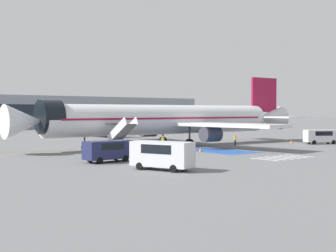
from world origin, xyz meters
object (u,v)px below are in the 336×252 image
object	(u,v)px
boarding_stairs_forward	(122,144)
ground_crew_0	(163,142)
service_van_0	(108,149)
service_van_2	(162,153)
traffic_cone_0	(291,142)
fuel_tanker	(106,128)
service_van_1	(321,136)
terminal_building	(11,112)
ground_crew_1	(235,139)
traffic_cone_1	(200,150)
airliner	(169,120)

from	to	relation	value
boarding_stairs_forward	ground_crew_0	xyz separation A→B (m)	(6.62, 0.48, -0.07)
service_van_0	service_van_2	world-z (taller)	service_van_2
traffic_cone_0	boarding_stairs_forward	bearing A→B (deg)	173.00
fuel_tanker	ground_crew_0	bearing A→B (deg)	-116.47
ground_crew_0	service_van_2	bearing A→B (deg)	30.91
service_van_1	ground_crew_0	size ratio (longest dim) A/B	3.11
boarding_stairs_forward	traffic_cone_0	xyz separation A→B (m)	(28.64, -3.52, -0.79)
service_van_0	boarding_stairs_forward	bearing A→B (deg)	137.86
service_van_1	service_van_2	bearing A→B (deg)	-46.42
terminal_building	ground_crew_0	bearing A→B (deg)	-97.78
service_van_1	ground_crew_1	bearing A→B (deg)	-87.02
ground_crew_1	service_van_2	bearing A→B (deg)	13.73
service_van_2	terminal_building	xyz separation A→B (m)	(24.46, 96.64, 3.17)
service_van_0	ground_crew_1	bearing A→B (deg)	104.11
boarding_stairs_forward	ground_crew_1	distance (m)	18.51
boarding_stairs_forward	service_van_1	distance (m)	31.32
service_van_0	ground_crew_1	xyz separation A→B (m)	(25.54, 6.77, -0.33)
boarding_stairs_forward	traffic_cone_0	size ratio (longest dim) A/B	11.64
traffic_cone_1	terminal_building	bearing A→B (deg)	83.52
service_van_1	terminal_building	bearing A→B (deg)	-141.14
airliner	boarding_stairs_forward	xyz separation A→B (m)	(-10.63, -3.99, -2.69)
service_van_2	terminal_building	size ratio (longest dim) A/B	0.04
fuel_tanker	ground_crew_1	distance (m)	29.92
traffic_cone_1	service_van_0	bearing A→B (deg)	-169.63
boarding_stairs_forward	ground_crew_1	size ratio (longest dim) A/B	3.36
ground_crew_1	terminal_building	xyz separation A→B (m)	(-0.91, 81.77, 3.68)
airliner	ground_crew_0	world-z (taller)	airliner
ground_crew_1	fuel_tanker	bearing A→B (deg)	-101.08
service_van_0	service_van_1	distance (m)	37.49
boarding_stairs_forward	ground_crew_0	bearing A→B (deg)	7.40
service_van_2	ground_crew_1	size ratio (longest dim) A/B	3.55
service_van_0	traffic_cone_0	xyz separation A→B (m)	(35.72, 4.52, -1.00)
ground_crew_0	ground_crew_1	bearing A→B (deg)	151.70
service_van_0	traffic_cone_1	world-z (taller)	service_van_0
ground_crew_1	terminal_building	world-z (taller)	terminal_building
boarding_stairs_forward	fuel_tanker	xyz separation A→B (m)	(15.56, 28.51, 0.72)
ground_crew_0	traffic_cone_1	distance (m)	5.95
fuel_tanker	traffic_cone_0	bearing A→B (deg)	-76.55
ground_crew_1	traffic_cone_0	world-z (taller)	ground_crew_1
service_van_0	service_van_1	xyz separation A→B (m)	(37.49, 0.54, 0.03)
airliner	traffic_cone_1	world-z (taller)	airliner
fuel_tanker	service_van_2	distance (m)	49.97
traffic_cone_0	terminal_building	world-z (taller)	terminal_building
ground_crew_0	traffic_cone_0	size ratio (longest dim) A/B	3.61
ground_crew_0	terminal_building	world-z (taller)	terminal_building
traffic_cone_1	boarding_stairs_forward	bearing A→B (deg)	145.83
service_van_0	ground_crew_1	world-z (taller)	service_van_0
service_van_2	airliner	bearing A→B (deg)	-150.36
airliner	traffic_cone_1	size ratio (longest dim) A/B	102.95
terminal_building	boarding_stairs_forward	bearing A→B (deg)	-102.30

